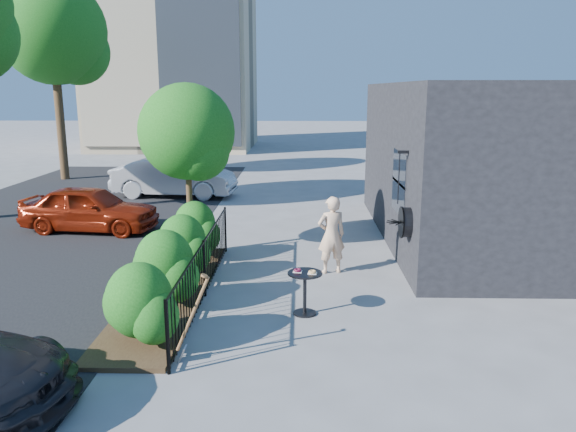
{
  "coord_description": "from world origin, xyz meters",
  "views": [
    {
      "loc": [
        0.31,
        -10.04,
        3.85
      ],
      "look_at": [
        0.04,
        1.64,
        1.2
      ],
      "focal_mm": 35.0,
      "sensor_mm": 36.0,
      "label": 1
    }
  ],
  "objects_px": {
    "street_tree_far": "(54,38)",
    "car_silver": "(174,177)",
    "shovel": "(191,322)",
    "car_red": "(90,208)",
    "patio_tree": "(189,138)",
    "woman": "(331,235)",
    "cafe_table": "(305,285)"
  },
  "relations": [
    {
      "from": "shovel",
      "to": "car_silver",
      "type": "relative_size",
      "value": 0.31
    },
    {
      "from": "patio_tree",
      "to": "shovel",
      "type": "relative_size",
      "value": 2.92
    },
    {
      "from": "patio_tree",
      "to": "street_tree_far",
      "type": "relative_size",
      "value": 0.48
    },
    {
      "from": "street_tree_far",
      "to": "shovel",
      "type": "bearing_deg",
      "value": -62.33
    },
    {
      "from": "woman",
      "to": "car_red",
      "type": "relative_size",
      "value": 0.45
    },
    {
      "from": "woman",
      "to": "patio_tree",
      "type": "bearing_deg",
      "value": -37.6
    },
    {
      "from": "street_tree_far",
      "to": "patio_tree",
      "type": "bearing_deg",
      "value": -55.49
    },
    {
      "from": "car_red",
      "to": "car_silver",
      "type": "bearing_deg",
      "value": -6.57
    },
    {
      "from": "car_red",
      "to": "car_silver",
      "type": "relative_size",
      "value": 0.84
    },
    {
      "from": "woman",
      "to": "street_tree_far",
      "type": "bearing_deg",
      "value": -64.54
    },
    {
      "from": "car_silver",
      "to": "shovel",
      "type": "bearing_deg",
      "value": -161.56
    },
    {
      "from": "woman",
      "to": "shovel",
      "type": "bearing_deg",
      "value": 45.77
    },
    {
      "from": "shovel",
      "to": "car_silver",
      "type": "bearing_deg",
      "value": 103.52
    },
    {
      "from": "cafe_table",
      "to": "car_silver",
      "type": "height_order",
      "value": "car_silver"
    },
    {
      "from": "street_tree_far",
      "to": "car_silver",
      "type": "height_order",
      "value": "street_tree_far"
    },
    {
      "from": "street_tree_far",
      "to": "shovel",
      "type": "xyz_separation_m",
      "value": [
        8.68,
        -16.56,
        -5.32
      ]
    },
    {
      "from": "woman",
      "to": "car_red",
      "type": "height_order",
      "value": "woman"
    },
    {
      "from": "cafe_table",
      "to": "woman",
      "type": "relative_size",
      "value": 0.49
    },
    {
      "from": "patio_tree",
      "to": "shovel",
      "type": "bearing_deg",
      "value": -79.62
    },
    {
      "from": "cafe_table",
      "to": "woman",
      "type": "xyz_separation_m",
      "value": [
        0.57,
        2.3,
        0.31
      ]
    },
    {
      "from": "woman",
      "to": "car_silver",
      "type": "height_order",
      "value": "woman"
    },
    {
      "from": "car_silver",
      "to": "cafe_table",
      "type": "bearing_deg",
      "value": -151.79
    },
    {
      "from": "street_tree_far",
      "to": "shovel",
      "type": "height_order",
      "value": "street_tree_far"
    },
    {
      "from": "patio_tree",
      "to": "car_silver",
      "type": "height_order",
      "value": "patio_tree"
    },
    {
      "from": "car_red",
      "to": "patio_tree",
      "type": "bearing_deg",
      "value": -117.04
    },
    {
      "from": "patio_tree",
      "to": "street_tree_far",
      "type": "height_order",
      "value": "street_tree_far"
    },
    {
      "from": "cafe_table",
      "to": "street_tree_far",
      "type": "bearing_deg",
      "value": 124.93
    },
    {
      "from": "shovel",
      "to": "car_red",
      "type": "bearing_deg",
      "value": 119.43
    },
    {
      "from": "shovel",
      "to": "car_red",
      "type": "height_order",
      "value": "shovel"
    },
    {
      "from": "cafe_table",
      "to": "woman",
      "type": "height_order",
      "value": "woman"
    },
    {
      "from": "woman",
      "to": "car_silver",
      "type": "bearing_deg",
      "value": -74.19
    },
    {
      "from": "patio_tree",
      "to": "cafe_table",
      "type": "height_order",
      "value": "patio_tree"
    }
  ]
}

